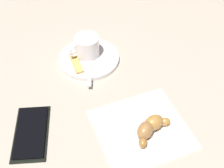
{
  "coord_description": "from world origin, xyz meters",
  "views": [
    {
      "loc": [
        -0.41,
        0.19,
        0.51
      ],
      "look_at": [
        -0.01,
        -0.01,
        0.03
      ],
      "focal_mm": 47.71,
      "sensor_mm": 36.0,
      "label": 1
    }
  ],
  "objects_px": {
    "napkin": "(142,129)",
    "saucer": "(88,59)",
    "cell_phone": "(31,132)",
    "espresso_cup": "(88,46)",
    "sugar_packet": "(76,63)",
    "croissant": "(150,127)",
    "teaspoon": "(91,60)"
  },
  "relations": [
    {
      "from": "sugar_packet",
      "to": "napkin",
      "type": "bearing_deg",
      "value": 18.12
    },
    {
      "from": "napkin",
      "to": "croissant",
      "type": "distance_m",
      "value": 0.02
    },
    {
      "from": "saucer",
      "to": "teaspoon",
      "type": "height_order",
      "value": "teaspoon"
    },
    {
      "from": "napkin",
      "to": "croissant",
      "type": "height_order",
      "value": "croissant"
    },
    {
      "from": "cell_phone",
      "to": "espresso_cup",
      "type": "bearing_deg",
      "value": -49.74
    },
    {
      "from": "espresso_cup",
      "to": "croissant",
      "type": "xyz_separation_m",
      "value": [
        -0.26,
        -0.03,
        -0.02
      ]
    },
    {
      "from": "saucer",
      "to": "sugar_packet",
      "type": "height_order",
      "value": "sugar_packet"
    },
    {
      "from": "saucer",
      "to": "sugar_packet",
      "type": "xyz_separation_m",
      "value": [
        -0.01,
        0.03,
        0.01
      ]
    },
    {
      "from": "saucer",
      "to": "sugar_packet",
      "type": "bearing_deg",
      "value": 106.7
    },
    {
      "from": "espresso_cup",
      "to": "napkin",
      "type": "relative_size",
      "value": 0.47
    },
    {
      "from": "sugar_packet",
      "to": "cell_phone",
      "type": "xyz_separation_m",
      "value": [
        -0.14,
        0.15,
        -0.01
      ]
    },
    {
      "from": "espresso_cup",
      "to": "saucer",
      "type": "bearing_deg",
      "value": 146.09
    },
    {
      "from": "saucer",
      "to": "teaspoon",
      "type": "relative_size",
      "value": 1.2
    },
    {
      "from": "saucer",
      "to": "croissant",
      "type": "height_order",
      "value": "croissant"
    },
    {
      "from": "espresso_cup",
      "to": "teaspoon",
      "type": "bearing_deg",
      "value": 172.41
    },
    {
      "from": "sugar_packet",
      "to": "croissant",
      "type": "xyz_separation_m",
      "value": [
        -0.24,
        -0.07,
        0.0
      ]
    },
    {
      "from": "sugar_packet",
      "to": "napkin",
      "type": "height_order",
      "value": "sugar_packet"
    },
    {
      "from": "napkin",
      "to": "saucer",
      "type": "bearing_deg",
      "value": 5.1
    },
    {
      "from": "espresso_cup",
      "to": "sugar_packet",
      "type": "bearing_deg",
      "value": 115.79
    },
    {
      "from": "sugar_packet",
      "to": "croissant",
      "type": "relative_size",
      "value": 0.76
    },
    {
      "from": "espresso_cup",
      "to": "cell_phone",
      "type": "xyz_separation_m",
      "value": [
        -0.16,
        0.19,
        -0.03
      ]
    },
    {
      "from": "espresso_cup",
      "to": "croissant",
      "type": "bearing_deg",
      "value": -174.55
    },
    {
      "from": "napkin",
      "to": "espresso_cup",
      "type": "bearing_deg",
      "value": 3.45
    },
    {
      "from": "espresso_cup",
      "to": "croissant",
      "type": "relative_size",
      "value": 0.89
    },
    {
      "from": "saucer",
      "to": "napkin",
      "type": "height_order",
      "value": "saucer"
    },
    {
      "from": "espresso_cup",
      "to": "teaspoon",
      "type": "xyz_separation_m",
      "value": [
        -0.03,
        0.0,
        -0.02
      ]
    },
    {
      "from": "espresso_cup",
      "to": "teaspoon",
      "type": "height_order",
      "value": "espresso_cup"
    },
    {
      "from": "teaspoon",
      "to": "napkin",
      "type": "bearing_deg",
      "value": -175.31
    },
    {
      "from": "espresso_cup",
      "to": "croissant",
      "type": "height_order",
      "value": "espresso_cup"
    },
    {
      "from": "teaspoon",
      "to": "sugar_packet",
      "type": "bearing_deg",
      "value": 82.07
    },
    {
      "from": "sugar_packet",
      "to": "saucer",
      "type": "bearing_deg",
      "value": 111.03
    },
    {
      "from": "napkin",
      "to": "cell_phone",
      "type": "bearing_deg",
      "value": 67.45
    }
  ]
}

